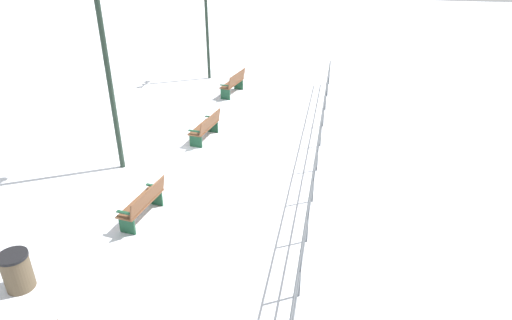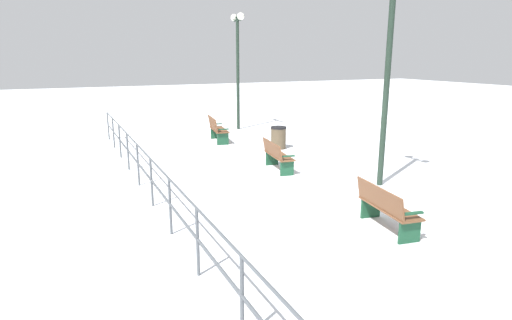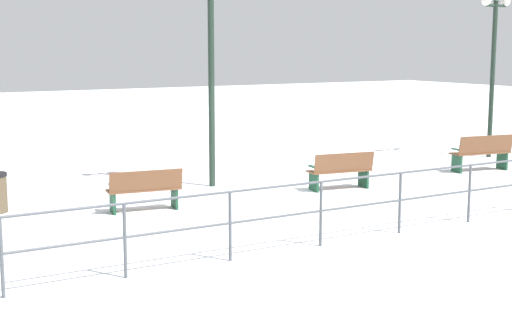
# 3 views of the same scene
# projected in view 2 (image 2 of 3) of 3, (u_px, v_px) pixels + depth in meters

# --- Properties ---
(ground_plane) EXTENTS (80.00, 80.00, 0.00)m
(ground_plane) POSITION_uv_depth(u_px,v_px,m) (321.00, 194.00, 10.17)
(ground_plane) COLOR white
(ground_plane) RESTS_ON ground
(bench_second) EXTENTS (0.73, 1.54, 0.87)m
(bench_second) POSITION_uv_depth(u_px,v_px,m) (386.00, 207.00, 7.96)
(bench_second) COLOR brown
(bench_second) RESTS_ON ground
(bench_third) EXTENTS (0.68, 1.50, 0.85)m
(bench_third) POSITION_uv_depth(u_px,v_px,m) (277.00, 155.00, 12.15)
(bench_third) COLOR brown
(bench_third) RESTS_ON ground
(bench_fourth) EXTENTS (0.76, 1.57, 0.96)m
(bench_fourth) POSITION_uv_depth(u_px,v_px,m) (217.00, 129.00, 16.21)
(bench_fourth) COLOR brown
(bench_fourth) RESTS_ON ground
(lamppost_middle) EXTENTS (0.29, 0.99, 5.14)m
(lamppost_middle) POSITION_uv_depth(u_px,v_px,m) (389.00, 47.00, 10.06)
(lamppost_middle) COLOR #1E2D23
(lamppost_middle) RESTS_ON ground
(lamppost_far) EXTENTS (0.30, 1.04, 4.96)m
(lamppost_far) POSITION_uv_depth(u_px,v_px,m) (238.00, 51.00, 18.37)
(lamppost_far) COLOR #1E2D23
(lamppost_far) RESTS_ON ground
(waterfront_railing) EXTENTS (0.05, 18.49, 1.09)m
(waterfront_railing) POSITION_uv_depth(u_px,v_px,m) (160.00, 184.00, 8.43)
(waterfront_railing) COLOR #4C5156
(waterfront_railing) RESTS_ON ground
(trash_bin) EXTENTS (0.55, 0.55, 0.78)m
(trash_bin) POSITION_uv_depth(u_px,v_px,m) (278.00, 138.00, 15.03)
(trash_bin) COLOR brown
(trash_bin) RESTS_ON ground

